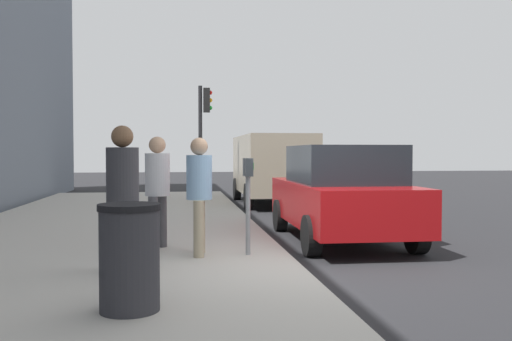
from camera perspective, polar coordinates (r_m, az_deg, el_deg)
ground_plane at (r=7.57m, az=4.55°, el=-10.66°), size 80.00×80.00×0.00m
sidewalk_slab at (r=7.51m, az=-18.79°, el=-10.27°), size 28.00×6.00×0.15m
parking_meter at (r=8.00m, az=-0.83°, el=-1.54°), size 0.36×0.12×1.41m
pedestrian_at_meter at (r=8.02m, az=-5.90°, el=-1.67°), size 0.52×0.37×1.71m
pedestrian_bystander at (r=6.99m, az=-13.66°, el=-1.50°), size 0.45×0.41×1.83m
parking_officer at (r=8.62m, az=-10.18°, el=-1.30°), size 0.51×0.38×1.74m
parked_sedan_near at (r=10.26m, az=8.78°, el=-2.34°), size 4.42×2.01×1.77m
parked_van_far at (r=17.60m, az=1.64°, el=0.60°), size 5.22×2.15×2.18m
traffic_signal at (r=17.47m, az=-5.46°, el=4.91°), size 0.24×0.44×3.60m
trash_bin at (r=5.36m, az=-12.97°, el=-8.75°), size 0.59×0.59×1.01m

